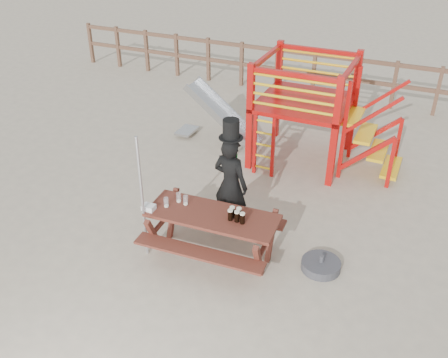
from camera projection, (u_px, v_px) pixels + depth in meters
ground at (216, 259)px, 7.44m from camera, size 60.00×60.00×0.00m
back_fence at (333, 72)px, 12.54m from camera, size 15.09×0.09×1.20m
playground_fort at (300, 108)px, 9.65m from camera, size 4.71×1.84×2.10m
picnic_table at (213, 229)px, 7.30m from camera, size 1.97×1.41×0.74m
man_with_hat at (231, 182)px, 7.69m from camera, size 0.65×0.48×1.91m
metal_pole at (142, 199)px, 7.06m from camera, size 0.04×0.04×1.96m
parasol_base at (321, 265)px, 7.22m from camera, size 0.57×0.57×0.24m
paper_bag at (149, 207)px, 7.24m from camera, size 0.18×0.14×0.08m
stout_pints at (236, 215)px, 7.00m from camera, size 0.26×0.17×0.17m
empty_glasses at (177, 200)px, 7.35m from camera, size 0.30×0.26×0.15m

